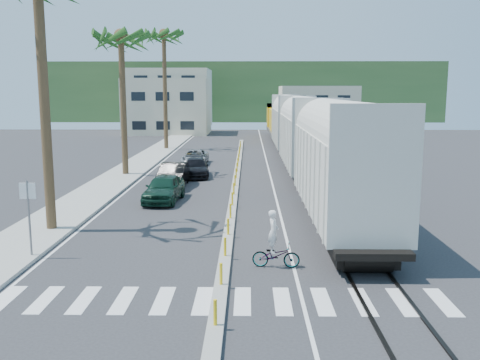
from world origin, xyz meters
name	(u,v)px	position (x,y,z in m)	size (l,w,h in m)	color
ground	(223,278)	(0.00, 0.00, 0.00)	(140.00, 140.00, 0.00)	#28282B
sidewalk	(132,169)	(-8.50, 25.00, 0.07)	(3.00, 90.00, 0.15)	gray
rails	(297,165)	(5.00, 28.00, 0.03)	(1.56, 100.00, 0.06)	black
median	(236,179)	(0.00, 19.96, 0.09)	(0.45, 60.00, 0.85)	gray
crosswalk	(219,301)	(0.00, -2.00, 0.01)	(14.00, 2.20, 0.01)	silver
lane_markings	(211,170)	(-2.15, 25.00, 0.00)	(9.42, 90.00, 0.01)	silver
freight_train	(298,132)	(5.00, 27.20, 2.91)	(3.00, 60.94, 5.85)	beige
palm_trees	(125,27)	(-8.10, 22.70, 10.81)	(3.50, 37.20, 13.75)	brown
street_sign	(29,208)	(-7.30, 2.00, 1.97)	(0.60, 0.08, 3.00)	slate
buildings	(204,102)	(-6.41, 71.66, 4.36)	(38.00, 27.00, 10.00)	beige
hillside	(245,92)	(0.00, 100.00, 6.00)	(80.00, 20.00, 12.00)	#385628
car_lead	(164,188)	(-3.94, 12.58, 0.77)	(2.17, 4.66, 1.55)	#0F2F22
car_second	(173,175)	(-4.08, 17.35, 0.78)	(1.74, 4.75, 1.56)	black
car_third	(196,168)	(-3.02, 21.65, 0.67)	(2.33, 4.78, 1.34)	black
car_rear	(195,157)	(-3.74, 28.41, 0.62)	(2.15, 4.50, 1.24)	#9D9FA1
cyclist	(275,249)	(1.83, 1.14, 0.67)	(0.90, 1.80, 2.10)	#9EA0A5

